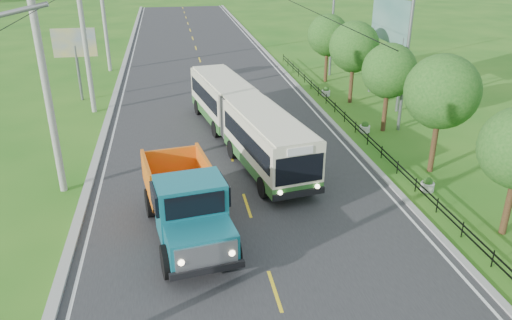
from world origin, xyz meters
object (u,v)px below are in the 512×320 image
object	(u,v)px
pole_mid	(85,37)
dump_truck	(186,199)
streetlight_far	(331,18)
planter_near	(428,185)
tree_third	(441,95)
tree_fifth	(354,49)
planter_far	(326,92)
planter_mid	(365,127)
pole_near	(47,85)
billboard_left	(75,47)
pole_far	(104,13)
bus	(244,117)
tree_fourth	(389,73)
tree_back	(328,37)
streetlight_mid	(405,51)
billboard_right	(390,27)

from	to	relation	value
pole_mid	dump_truck	bearing A→B (deg)	-71.89
streetlight_far	planter_near	xyz separation A→B (m)	(-2.04, -22.00, -4.62)
tree_third	tree_fifth	bearing A→B (deg)	90.00
planter_far	planter_mid	bearing A→B (deg)	-90.00
pole_near	billboard_left	size ratio (longest dim) A/B	1.92
pole_far	planter_far	xyz separation A→B (m)	(16.86, -11.00, -4.81)
bus	dump_truck	xyz separation A→B (m)	(-3.61, -8.98, -0.13)
tree_fifth	billboard_left	distance (m)	19.74
tree_fourth	billboard_left	world-z (taller)	tree_fourth
pole_near	tree_back	bearing A→B (deg)	43.41
pole_near	streetlight_mid	size ratio (longest dim) A/B	1.10
tree_fourth	tree_third	bearing A→B (deg)	-90.00
pole_near	planter_mid	xyz separation A→B (m)	(16.86, 5.00, -4.81)
billboard_right	billboard_left	bearing A→B (deg)	169.60
pole_mid	planter_near	size ratio (longest dim) A/B	14.93
planter_near	billboard_right	world-z (taller)	billboard_right
tree_fifth	billboard_right	bearing A→B (deg)	-3.30
tree_third	streetlight_mid	size ratio (longest dim) A/B	0.66
planter_mid	pole_mid	bearing A→B (deg)	157.46
streetlight_mid	planter_far	distance (m)	9.46
planter_far	dump_truck	world-z (taller)	dump_truck
pole_near	streetlight_far	size ratio (longest dim) A/B	1.10
pole_near	bus	xyz separation A→B (m)	(9.18, 3.97, -3.32)
pole_far	streetlight_mid	xyz separation A→B (m)	(18.90, -19.00, -0.19)
pole_far	bus	size ratio (longest dim) A/B	0.65
tree_third	pole_far	bearing A→B (deg)	126.09
planter_near	tree_third	bearing A→B (deg)	59.59
dump_truck	streetlight_far	bearing A→B (deg)	52.51
pole_near	streetlight_mid	xyz separation A→B (m)	(18.90, 5.00, -0.19)
planter_far	billboard_right	distance (m)	6.58
tree_back	dump_truck	distance (m)	25.54
planter_mid	billboard_left	distance (m)	20.99
tree_fourth	dump_truck	bearing A→B (deg)	-141.04
pole_near	streetlight_mid	bearing A→B (deg)	14.81
tree_fifth	billboard_left	xyz separation A→B (m)	(-19.36, 3.86, 0.01)
pole_mid	streetlight_far	xyz separation A→B (m)	(18.90, 7.00, -0.19)
bus	tree_third	bearing A→B (deg)	-38.13
tree_third	streetlight_mid	distance (m)	5.98
tree_back	streetlight_far	bearing A→B (deg)	67.08
planter_near	billboard_left	size ratio (longest dim) A/B	0.13
pole_mid	tree_fifth	xyz separation A→B (m)	(18.12, -0.86, -1.24)
tree_third	streetlight_mid	xyz separation A→B (m)	(0.79, 5.86, 0.92)
tree_fifth	pole_mid	bearing A→B (deg)	177.29
pole_mid	planter_mid	world-z (taller)	pole_mid
pole_far	planter_near	size ratio (longest dim) A/B	14.93
pole_near	planter_near	bearing A→B (deg)	-10.09
planter_far	planter_near	bearing A→B (deg)	-90.00
tree_fourth	dump_truck	distance (m)	16.26
pole_near	tree_fifth	size ratio (longest dim) A/B	1.72
tree_fourth	streetlight_far	size ratio (longest dim) A/B	0.60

